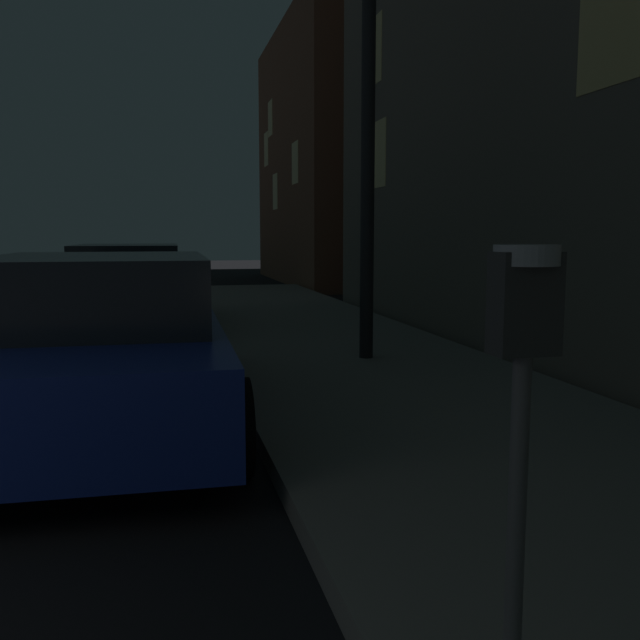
{
  "coord_description": "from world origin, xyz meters",
  "views": [
    {
      "loc": [
        3.31,
        -1.43,
        1.61
      ],
      "look_at": [
        4.05,
        1.67,
        1.2
      ],
      "focal_mm": 38.47,
      "sensor_mm": 36.0,
      "label": 1
    }
  ],
  "objects": [
    {
      "name": "parking_meter",
      "position": [
        4.35,
        0.36,
        1.23
      ],
      "size": [
        0.19,
        0.19,
        1.42
      ],
      "color": "#59595B",
      "rests_on": "sidewalk"
    },
    {
      "name": "building_far",
      "position": [
        11.39,
        20.81,
        4.11
      ],
      "size": [
        8.19,
        9.6,
        8.21
      ],
      "color": "brown",
      "rests_on": "ground"
    },
    {
      "name": "car_blue",
      "position": [
        2.85,
        4.39,
        0.72
      ],
      "size": [
        2.2,
        4.52,
        1.43
      ],
      "color": "navy",
      "rests_on": "ground"
    },
    {
      "name": "car_black",
      "position": [
        2.85,
        10.05,
        0.72
      ],
      "size": [
        2.12,
        4.48,
        1.43
      ],
      "color": "black",
      "rests_on": "ground"
    },
    {
      "name": "street_lamp",
      "position": [
        5.69,
        6.22,
        3.56
      ],
      "size": [
        0.44,
        0.44,
        5.09
      ],
      "color": "black",
      "rests_on": "sidewalk"
    }
  ]
}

